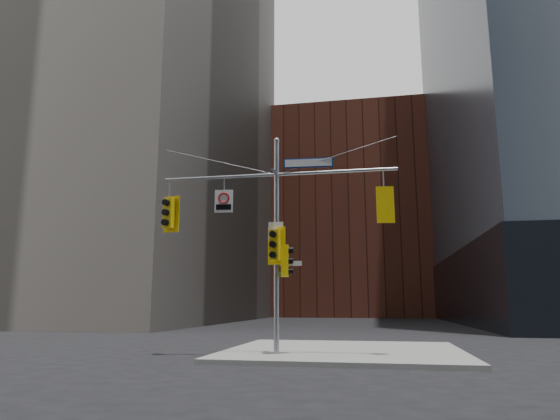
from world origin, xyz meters
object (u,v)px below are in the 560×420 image
at_px(traffic_light_east_arm, 385,205).
at_px(regulatory_sign_arm, 224,200).
at_px(traffic_light_pole_side, 286,261).
at_px(street_sign_blade, 308,163).
at_px(traffic_light_west_arm, 169,213).
at_px(signal_assembly, 277,221).
at_px(traffic_light_pole_front, 275,245).

distance_m(traffic_light_east_arm, regulatory_sign_arm, 5.38).
bearing_deg(traffic_light_pole_side, regulatory_sign_arm, 84.50).
bearing_deg(street_sign_blade, traffic_light_west_arm, 176.28).
relative_size(traffic_light_pole_side, street_sign_blade, 0.62).
bearing_deg(traffic_light_pole_side, traffic_light_east_arm, -96.53).
xyz_separation_m(signal_assembly, regulatory_sign_arm, (-1.83, -0.02, 0.76)).
relative_size(traffic_light_west_arm, traffic_light_pole_front, 1.05).
height_order(signal_assembly, traffic_light_pole_side, signal_assembly).
xyz_separation_m(signal_assembly, traffic_light_pole_side, (0.32, 0.01, -1.34)).
xyz_separation_m(signal_assembly, traffic_light_east_arm, (3.53, 0.00, 0.38)).
bearing_deg(street_sign_blade, signal_assembly, 176.56).
bearing_deg(regulatory_sign_arm, traffic_light_east_arm, -5.92).
height_order(traffic_light_pole_front, street_sign_blade, street_sign_blade).
bearing_deg(street_sign_blade, traffic_light_pole_side, 175.73).
xyz_separation_m(traffic_light_pole_front, regulatory_sign_arm, (-1.84, 0.25, 1.60)).
relative_size(traffic_light_pole_side, traffic_light_pole_front, 0.84).
bearing_deg(traffic_light_pole_side, signal_assembly, 85.75).
bearing_deg(traffic_light_east_arm, regulatory_sign_arm, -7.90).
bearing_deg(regulatory_sign_arm, street_sign_blade, -5.70).
distance_m(signal_assembly, regulatory_sign_arm, 1.99).
xyz_separation_m(traffic_light_west_arm, traffic_light_east_arm, (7.37, -0.01, 0.00)).
height_order(traffic_light_pole_front, regulatory_sign_arm, regulatory_sign_arm).
relative_size(traffic_light_west_arm, traffic_light_pole_side, 1.25).
bearing_deg(street_sign_blade, traffic_light_east_arm, -3.64).
relative_size(traffic_light_west_arm, regulatory_sign_arm, 1.64).
height_order(signal_assembly, regulatory_sign_arm, signal_assembly).
xyz_separation_m(traffic_light_pole_side, traffic_light_pole_front, (-0.32, -0.28, 0.49)).
relative_size(traffic_light_east_arm, traffic_light_pole_side, 1.14).
height_order(traffic_light_west_arm, regulatory_sign_arm, regulatory_sign_arm).
height_order(signal_assembly, street_sign_blade, signal_assembly).
bearing_deg(traffic_light_west_arm, signal_assembly, 10.33).
height_order(signal_assembly, traffic_light_west_arm, signal_assembly).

